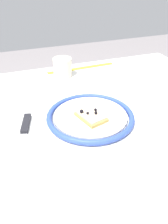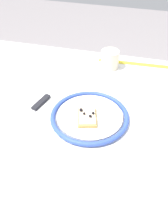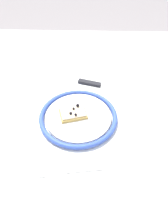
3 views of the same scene
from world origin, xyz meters
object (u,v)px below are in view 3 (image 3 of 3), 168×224
(napkin, at_px, (112,40))
(fork, at_px, (69,171))
(pizza_slice_near, at_px, (73,113))
(knife, at_px, (82,82))
(plate, at_px, (78,117))
(dining_table, at_px, (71,124))

(napkin, bearing_deg, fork, 167.50)
(pizza_slice_near, height_order, knife, pizza_slice_near)
(plate, height_order, pizza_slice_near, pizza_slice_near)
(fork, bearing_deg, napkin, -12.50)
(knife, height_order, napkin, knife)
(dining_table, xyz_separation_m, napkin, (0.50, -0.18, 0.07))
(plate, height_order, fork, plate)
(plate, distance_m, pizza_slice_near, 0.02)
(dining_table, height_order, knife, knife)
(fork, relative_size, napkin, 1.43)
(pizza_slice_near, xyz_separation_m, knife, (0.19, -0.02, -0.02))
(knife, bearing_deg, napkin, -22.58)
(napkin, bearing_deg, knife, 157.42)
(plate, bearing_deg, fork, 175.07)
(pizza_slice_near, distance_m, fork, 0.20)
(knife, distance_m, fork, 0.40)
(plate, bearing_deg, pizza_slice_near, 74.46)
(dining_table, height_order, pizza_slice_near, pizza_slice_near)
(plate, xyz_separation_m, fork, (-0.20, 0.02, -0.01))
(plate, xyz_separation_m, pizza_slice_near, (0.00, 0.02, 0.01))
(pizza_slice_near, distance_m, napkin, 0.56)
(napkin, bearing_deg, plate, 164.80)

